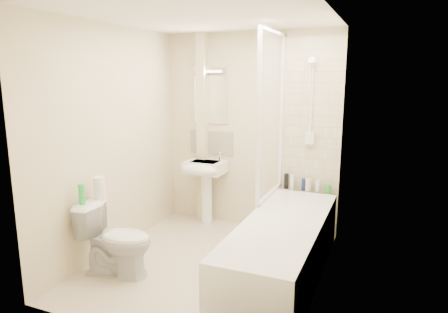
% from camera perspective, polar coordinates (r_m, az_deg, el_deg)
% --- Properties ---
extents(floor, '(2.50, 2.50, 0.00)m').
position_cam_1_polar(floor, '(4.19, -2.32, -15.15)').
color(floor, beige).
rests_on(floor, ground).
extents(wall_back, '(2.20, 0.02, 2.40)m').
position_cam_1_polar(wall_back, '(4.95, 3.71, 3.57)').
color(wall_back, beige).
rests_on(wall_back, ground).
extents(wall_left, '(0.02, 2.50, 2.40)m').
position_cam_1_polar(wall_left, '(4.39, -15.59, 2.16)').
color(wall_left, beige).
rests_on(wall_left, ground).
extents(wall_right, '(0.02, 2.50, 2.40)m').
position_cam_1_polar(wall_right, '(3.49, 14.10, -0.04)').
color(wall_right, beige).
rests_on(wall_right, ground).
extents(ceiling, '(2.20, 2.50, 0.02)m').
position_cam_1_polar(ceiling, '(3.79, -2.63, 19.41)').
color(ceiling, white).
rests_on(ceiling, wall_back).
extents(tile_back, '(0.70, 0.01, 1.75)m').
position_cam_1_polar(tile_back, '(4.73, 12.36, 5.71)').
color(tile_back, beige).
rests_on(tile_back, wall_back).
extents(tile_right, '(0.01, 2.10, 1.75)m').
position_cam_1_polar(tile_right, '(3.50, 14.20, 3.73)').
color(tile_right, beige).
rests_on(tile_right, wall_right).
extents(pipe_boxing, '(0.12, 0.12, 2.40)m').
position_cam_1_polar(pipe_boxing, '(5.13, -3.08, 3.86)').
color(pipe_boxing, beige).
rests_on(pipe_boxing, ground).
extents(splashback, '(0.60, 0.02, 0.30)m').
position_cam_1_polar(splashback, '(5.16, -1.81, 2.00)').
color(splashback, beige).
rests_on(splashback, wall_back).
extents(mirror, '(0.46, 0.01, 0.60)m').
position_cam_1_polar(mirror, '(5.10, -1.86, 8.10)').
color(mirror, white).
rests_on(mirror, wall_back).
extents(strip_light, '(0.42, 0.07, 0.07)m').
position_cam_1_polar(strip_light, '(5.07, -2.00, 12.27)').
color(strip_light, silver).
rests_on(strip_light, wall_back).
extents(bathtub, '(0.70, 2.10, 0.55)m').
position_cam_1_polar(bathtub, '(3.88, 8.30, -12.81)').
color(bathtub, white).
rests_on(bathtub, ground).
extents(shower_screen, '(0.04, 0.92, 1.80)m').
position_cam_1_polar(shower_screen, '(4.38, 6.78, 5.79)').
color(shower_screen, white).
rests_on(shower_screen, bathtub).
extents(shower_fixture, '(0.10, 0.16, 0.99)m').
position_cam_1_polar(shower_fixture, '(4.67, 12.30, 7.13)').
color(shower_fixture, white).
rests_on(shower_fixture, wall_back).
extents(pedestal_sink, '(0.48, 0.46, 0.94)m').
position_cam_1_polar(pedestal_sink, '(5.04, -2.86, -2.59)').
color(pedestal_sink, white).
rests_on(pedestal_sink, ground).
extents(bottle_black_a, '(0.05, 0.05, 0.18)m').
position_cam_1_polar(bottle_black_a, '(4.84, 8.90, -3.48)').
color(bottle_black_a, black).
rests_on(bottle_black_a, bathtub).
extents(bottle_white_a, '(0.05, 0.05, 0.17)m').
position_cam_1_polar(bottle_white_a, '(4.83, 9.71, -3.61)').
color(bottle_white_a, white).
rests_on(bottle_white_a, bathtub).
extents(bottle_blue, '(0.05, 0.05, 0.14)m').
position_cam_1_polar(bottle_blue, '(4.80, 11.31, -3.94)').
color(bottle_blue, '#121E4F').
rests_on(bottle_blue, bathtub).
extents(bottle_cream, '(0.07, 0.07, 0.14)m').
position_cam_1_polar(bottle_cream, '(4.79, 11.92, -3.97)').
color(bottle_cream, beige).
rests_on(bottle_cream, bathtub).
extents(bottle_white_b, '(0.05, 0.05, 0.14)m').
position_cam_1_polar(bottle_white_b, '(4.77, 13.25, -4.12)').
color(bottle_white_b, white).
rests_on(bottle_white_b, bathtub).
extents(bottle_green, '(0.07, 0.07, 0.10)m').
position_cam_1_polar(bottle_green, '(4.76, 14.63, -4.48)').
color(bottle_green, green).
rests_on(bottle_green, bathtub).
extents(toilet, '(0.58, 0.79, 0.70)m').
position_cam_1_polar(toilet, '(4.00, -15.11, -11.36)').
color(toilet, white).
rests_on(toilet, ground).
extents(toilet_roll_lower, '(0.11, 0.11, 0.11)m').
position_cam_1_polar(toilet_roll_lower, '(4.09, -17.34, -4.98)').
color(toilet_roll_lower, white).
rests_on(toilet_roll_lower, toilet).
extents(toilet_roll_upper, '(0.11, 0.11, 0.11)m').
position_cam_1_polar(toilet_roll_upper, '(4.04, -17.45, -3.59)').
color(toilet_roll_upper, white).
rests_on(toilet_roll_upper, toilet_roll_lower).
extents(green_bottle, '(0.06, 0.06, 0.19)m').
position_cam_1_polar(green_bottle, '(3.94, -19.66, -5.10)').
color(green_bottle, green).
rests_on(green_bottle, toilet).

